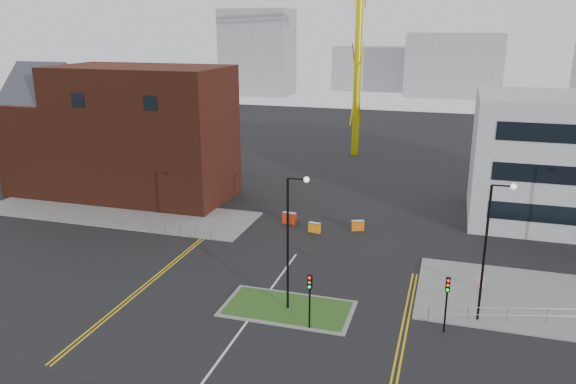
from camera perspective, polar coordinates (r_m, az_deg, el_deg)
name	(u,v)px	position (r m, az deg, el deg)	size (l,w,h in m)	color
ground	(210,373)	(32.19, -7.94, -17.72)	(200.00, 200.00, 0.00)	black
pavement_left	(118,212)	(58.62, -16.93, -2.00)	(28.00, 8.00, 0.12)	slate
island_kerb	(288,308)	(37.94, -0.03, -11.75)	(8.60, 4.60, 0.08)	slate
grass_island	(288,308)	(37.93, -0.03, -11.73)	(8.00, 4.00, 0.12)	#274C19
brick_building	(119,133)	(63.42, -16.75, 5.75)	(24.20, 10.07, 14.24)	#4D1F13
streetlamp_island	(291,233)	(35.64, 0.31, -4.18)	(1.46, 0.36, 9.18)	black
streetlamp_right_near	(490,242)	(36.34, 19.79, -4.80)	(1.46, 0.36, 9.18)	black
traffic_light_island	(310,291)	(34.57, 2.22, -10.04)	(0.28, 0.33, 3.65)	black
traffic_light_right	(447,294)	(35.51, 15.85, -9.95)	(0.28, 0.33, 3.65)	black
railing_left	(180,228)	(50.72, -10.92, -3.66)	(6.05, 0.05, 1.10)	gray
centre_line	(224,353)	(33.70, -6.48, -15.92)	(0.15, 30.00, 0.01)	silver
yellow_left_a	(155,276)	(43.65, -13.36, -8.30)	(0.12, 24.00, 0.01)	gold
yellow_left_b	(159,277)	(43.51, -13.01, -8.36)	(0.12, 24.00, 0.01)	gold
yellow_right_a	(399,342)	(35.06, 11.21, -14.76)	(0.12, 20.00, 0.01)	gold
yellow_right_b	(404,343)	(35.04, 11.72, -14.80)	(0.12, 20.00, 0.01)	gold
skyline_a	(258,52)	(153.09, -3.10, 13.99)	(18.00, 12.00, 22.00)	gray
skyline_b	(454,65)	(154.29, 16.47, 12.25)	(24.00, 12.00, 16.00)	gray
skyline_d	(388,69)	(165.56, 10.10, 12.23)	(30.00, 12.00, 12.00)	gray
pedestrian	(480,282)	(41.90, 18.96, -8.66)	(0.60, 0.39, 1.64)	#F69FBC
barrier_left	(289,218)	(53.00, 0.14, -2.62)	(1.32, 0.52, 1.09)	red
barrier_mid	(314,227)	(50.89, 2.71, -3.58)	(1.14, 0.55, 0.92)	orange
barrier_right	(358,225)	(51.66, 7.09, -3.36)	(1.19, 0.79, 0.96)	orange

